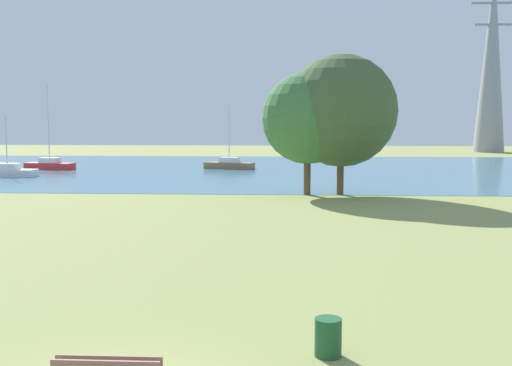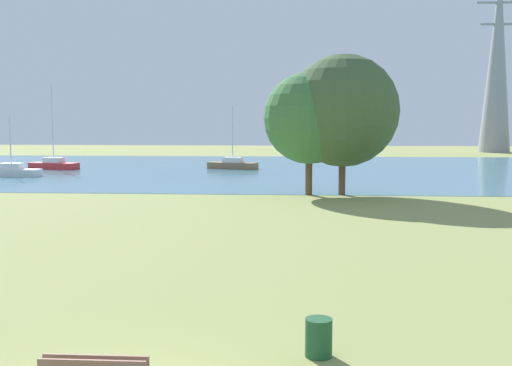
# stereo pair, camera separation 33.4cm
# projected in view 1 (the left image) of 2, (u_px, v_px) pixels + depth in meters

# --- Properties ---
(ground_plane) EXTENTS (160.00, 160.00, 0.00)m
(ground_plane) POSITION_uv_depth(u_px,v_px,m) (232.00, 214.00, 32.20)
(ground_plane) COLOR #8C9351
(litter_bin) EXTENTS (0.56, 0.56, 0.80)m
(litter_bin) POSITION_uv_depth(u_px,v_px,m) (328.00, 337.00, 12.91)
(litter_bin) COLOR #1E512D
(litter_bin) RESTS_ON ground
(water_surface) EXTENTS (140.00, 40.00, 0.02)m
(water_surface) POSITION_uv_depth(u_px,v_px,m) (259.00, 169.00, 60.01)
(water_surface) COLOR teal
(water_surface) RESTS_ON ground
(sailboat_red) EXTENTS (5.02, 2.56, 8.08)m
(sailboat_red) POSITION_uv_depth(u_px,v_px,m) (50.00, 164.00, 60.05)
(sailboat_red) COLOR red
(sailboat_red) RESTS_ON water_surface
(sailboat_white) EXTENTS (4.85, 1.68, 5.10)m
(sailboat_white) POSITION_uv_depth(u_px,v_px,m) (8.00, 171.00, 52.46)
(sailboat_white) COLOR white
(sailboat_white) RESTS_ON water_surface
(sailboat_brown) EXTENTS (5.03, 2.86, 6.06)m
(sailboat_brown) POSITION_uv_depth(u_px,v_px,m) (229.00, 164.00, 60.62)
(sailboat_brown) COLOR brown
(sailboat_brown) RESTS_ON water_surface
(tree_mid_shore) EXTENTS (5.83, 5.83, 7.81)m
(tree_mid_shore) POSITION_uv_depth(u_px,v_px,m) (308.00, 118.00, 39.61)
(tree_mid_shore) COLOR brown
(tree_mid_shore) RESTS_ON ground
(tree_west_far) EXTENTS (7.13, 7.13, 8.93)m
(tree_west_far) POSITION_uv_depth(u_px,v_px,m) (341.00, 111.00, 39.64)
(tree_west_far) COLOR brown
(tree_west_far) RESTS_ON ground
(electricity_pylon) EXTENTS (6.40, 4.40, 26.40)m
(electricity_pylon) POSITION_uv_depth(u_px,v_px,m) (492.00, 60.00, 89.44)
(electricity_pylon) COLOR gray
(electricity_pylon) RESTS_ON ground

